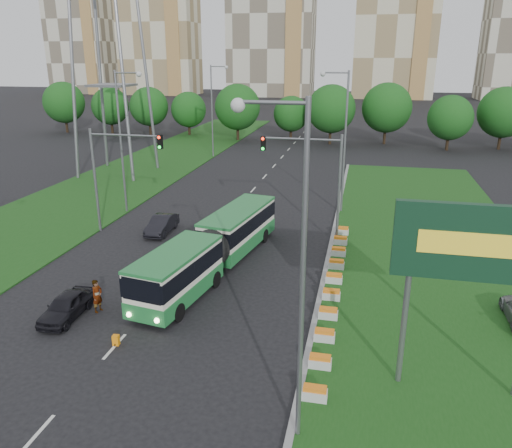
% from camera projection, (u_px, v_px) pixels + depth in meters
% --- Properties ---
extents(ground, '(360.00, 360.00, 0.00)m').
position_uv_depth(ground, '(212.00, 296.00, 28.61)').
color(ground, black).
rests_on(ground, ground).
extents(grass_median, '(14.00, 60.00, 0.15)m').
position_uv_depth(grass_median, '(434.00, 261.00, 33.35)').
color(grass_median, '#184714').
rests_on(grass_median, ground).
extents(median_kerb, '(0.30, 60.00, 0.18)m').
position_uv_depth(median_kerb, '(329.00, 252.00, 34.76)').
color(median_kerb, gray).
rests_on(median_kerb, ground).
extents(left_verge, '(12.00, 110.00, 0.10)m').
position_uv_depth(left_verge, '(124.00, 180.00, 55.39)').
color(left_verge, '#184714').
rests_on(left_verge, ground).
extents(lane_markings, '(0.20, 100.00, 0.01)m').
position_uv_depth(lane_markings, '(244.00, 200.00, 47.73)').
color(lane_markings, silver).
rests_on(lane_markings, ground).
extents(flower_planters, '(1.10, 20.30, 0.60)m').
position_uv_depth(flower_planters, '(333.00, 286.00, 28.86)').
color(flower_planters, silver).
rests_on(flower_planters, grass_median).
extents(billboard, '(6.00, 0.37, 8.00)m').
position_uv_depth(billboard, '(475.00, 252.00, 18.60)').
color(billboard, slate).
rests_on(billboard, ground).
extents(traffic_mast_median, '(5.76, 0.32, 8.00)m').
position_uv_depth(traffic_mast_median, '(317.00, 171.00, 35.18)').
color(traffic_mast_median, slate).
rests_on(traffic_mast_median, ground).
extents(traffic_mast_left, '(5.76, 0.32, 8.00)m').
position_uv_depth(traffic_mast_left, '(113.00, 165.00, 37.34)').
color(traffic_mast_left, slate).
rests_on(traffic_mast_left, ground).
extents(street_lamps, '(36.00, 60.00, 12.00)m').
position_uv_depth(street_lamps, '(211.00, 158.00, 36.55)').
color(street_lamps, slate).
rests_on(street_lamps, ground).
extents(tree_line, '(120.00, 8.00, 9.00)m').
position_uv_depth(tree_line, '(381.00, 115.00, 76.04)').
color(tree_line, '#154F16').
rests_on(tree_line, ground).
extents(apartment_tower_west, '(26.00, 15.00, 48.00)m').
position_uv_depth(apartment_tower_west, '(159.00, 23.00, 172.95)').
color(apartment_tower_west, beige).
rests_on(apartment_tower_west, ground).
extents(apartment_tower_cwest, '(28.00, 15.00, 52.00)m').
position_uv_depth(apartment_tower_cwest, '(272.00, 15.00, 164.19)').
color(apartment_tower_cwest, beige).
rests_on(apartment_tower_cwest, ground).
extents(apartment_tower_ceast, '(25.00, 15.00, 50.00)m').
position_uv_depth(apartment_tower_ceast, '(397.00, 16.00, 156.38)').
color(apartment_tower_ceast, beige).
rests_on(apartment_tower_ceast, ground).
extents(midrise_west, '(22.00, 14.00, 36.00)m').
position_uv_depth(midrise_west, '(82.00, 42.00, 180.96)').
color(midrise_west, beige).
rests_on(midrise_west, ground).
extents(articulated_bus, '(2.48, 15.92, 2.62)m').
position_uv_depth(articulated_bus, '(212.00, 247.00, 31.60)').
color(articulated_bus, white).
rests_on(articulated_bus, ground).
extents(car_left_near, '(1.65, 3.89, 1.31)m').
position_uv_depth(car_left_near, '(66.00, 306.00, 26.10)').
color(car_left_near, black).
rests_on(car_left_near, ground).
extents(car_left_far, '(1.54, 4.17, 1.36)m').
position_uv_depth(car_left_far, '(162.00, 224.00, 38.69)').
color(car_left_far, black).
rests_on(car_left_far, ground).
extents(pedestrian, '(0.58, 0.75, 1.84)m').
position_uv_depth(pedestrian, '(97.00, 296.00, 26.65)').
color(pedestrian, gray).
rests_on(pedestrian, ground).
extents(shopping_trolley, '(0.30, 0.32, 0.51)m').
position_uv_depth(shopping_trolley, '(116.00, 340.00, 23.72)').
color(shopping_trolley, orange).
rests_on(shopping_trolley, ground).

